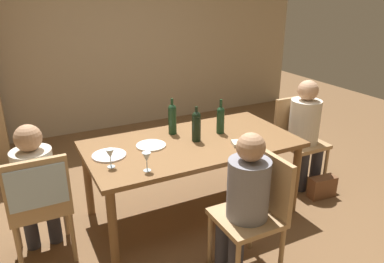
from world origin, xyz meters
The scene contains 18 objects.
ground_plane centered at (0.00, 0.00, 0.00)m, with size 10.00×10.00×0.00m, color brown.
rear_room_partition centered at (0.00, 2.69, 1.35)m, with size 6.40×0.12×2.70m, color tan.
dining_table centered at (0.00, 0.00, 0.65)m, with size 1.87×0.98×0.73m.
chair_near centered at (0.09, -0.87, 0.53)m, with size 0.44×0.44×0.92m.
chair_left_end centered at (-1.31, -0.12, 0.59)m, with size 0.44×0.46×0.92m.
chair_right_end centered at (1.31, 0.09, 0.53)m, with size 0.44×0.44×0.92m.
person_woman_host centered at (-0.03, -0.87, 0.65)m, with size 0.34×0.30×1.12m.
person_man_bearded centered at (-1.31, 0.03, 0.64)m, with size 0.30×0.34×1.11m.
person_man_guest centered at (1.31, -0.03, 0.66)m, with size 0.31×0.36×1.15m.
wine_bottle_tall_green centered at (0.34, 0.08, 0.87)m, with size 0.07×0.07×0.33m.
wine_bottle_dark_red centered at (0.05, 0.01, 0.88)m, with size 0.08×0.08×0.32m.
wine_bottle_short_olive centered at (-0.07, 0.27, 0.88)m, with size 0.08×0.08×0.34m.
wine_glass_near_left centered at (-0.55, -0.34, 0.84)m, with size 0.07×0.07×0.15m.
wine_glass_centre centered at (-0.78, -0.16, 0.84)m, with size 0.07×0.07×0.15m.
dinner_plate_host centered at (-0.74, 0.04, 0.74)m, with size 0.28×0.28×0.01m, color white.
dinner_plate_guest_left centered at (-0.36, 0.08, 0.74)m, with size 0.26×0.26×0.01m, color white.
folded_napkin centered at (0.36, -0.25, 0.74)m, with size 0.16×0.12×0.03m, color beige.
handbag centered at (1.31, -0.35, 0.11)m, with size 0.28×0.12×0.22m, color brown.
Camera 1 is at (-1.38, -2.72, 2.02)m, focal length 34.84 mm.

